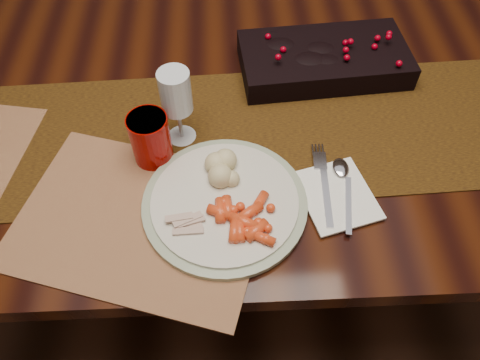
{
  "coord_description": "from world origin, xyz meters",
  "views": [
    {
      "loc": [
        -0.03,
        -0.79,
        1.47
      ],
      "look_at": [
        -0.0,
        -0.29,
        0.8
      ],
      "focal_mm": 35.0,
      "sensor_mm": 36.0,
      "label": 1
    }
  ],
  "objects_px": {
    "centerpiece": "(324,56)",
    "baby_carrots": "(241,218)",
    "dinner_plate": "(225,203)",
    "red_cup": "(151,139)",
    "dining_table": "(237,186)",
    "turkey_shreds": "(181,222)",
    "napkin": "(337,195)",
    "wine_glass": "(178,108)",
    "placemat_main": "(141,219)",
    "mashed_potatoes": "(223,166)"
  },
  "relations": [
    {
      "from": "turkey_shreds",
      "to": "wine_glass",
      "type": "distance_m",
      "value": 0.23
    },
    {
      "from": "baby_carrots",
      "to": "dinner_plate",
      "type": "bearing_deg",
      "value": 121.89
    },
    {
      "from": "centerpiece",
      "to": "turkey_shreds",
      "type": "xyz_separation_m",
      "value": [
        -0.31,
        -0.41,
        -0.01
      ]
    },
    {
      "from": "napkin",
      "to": "mashed_potatoes",
      "type": "bearing_deg",
      "value": 151.13
    },
    {
      "from": "dining_table",
      "to": "placemat_main",
      "type": "distance_m",
      "value": 0.54
    },
    {
      "from": "dining_table",
      "to": "turkey_shreds",
      "type": "relative_size",
      "value": 24.03
    },
    {
      "from": "centerpiece",
      "to": "red_cup",
      "type": "relative_size",
      "value": 3.55
    },
    {
      "from": "baby_carrots",
      "to": "wine_glass",
      "type": "distance_m",
      "value": 0.25
    },
    {
      "from": "napkin",
      "to": "red_cup",
      "type": "distance_m",
      "value": 0.37
    },
    {
      "from": "centerpiece",
      "to": "turkey_shreds",
      "type": "distance_m",
      "value": 0.52
    },
    {
      "from": "centerpiece",
      "to": "mashed_potatoes",
      "type": "height_order",
      "value": "centerpiece"
    },
    {
      "from": "centerpiece",
      "to": "dinner_plate",
      "type": "bearing_deg",
      "value": -122.61
    },
    {
      "from": "turkey_shreds",
      "to": "wine_glass",
      "type": "relative_size",
      "value": 0.45
    },
    {
      "from": "turkey_shreds",
      "to": "dinner_plate",
      "type": "bearing_deg",
      "value": 31.26
    },
    {
      "from": "baby_carrots",
      "to": "mashed_potatoes",
      "type": "height_order",
      "value": "mashed_potatoes"
    },
    {
      "from": "dining_table",
      "to": "wine_glass",
      "type": "height_order",
      "value": "wine_glass"
    },
    {
      "from": "baby_carrots",
      "to": "wine_glass",
      "type": "bearing_deg",
      "value": 116.99
    },
    {
      "from": "placemat_main",
      "to": "turkey_shreds",
      "type": "relative_size",
      "value": 5.81
    },
    {
      "from": "dining_table",
      "to": "red_cup",
      "type": "height_order",
      "value": "red_cup"
    },
    {
      "from": "placemat_main",
      "to": "mashed_potatoes",
      "type": "height_order",
      "value": "mashed_potatoes"
    },
    {
      "from": "mashed_potatoes",
      "to": "turkey_shreds",
      "type": "distance_m",
      "value": 0.13
    },
    {
      "from": "wine_glass",
      "to": "dinner_plate",
      "type": "bearing_deg",
      "value": -64.36
    },
    {
      "from": "centerpiece",
      "to": "baby_carrots",
      "type": "relative_size",
      "value": 3.16
    },
    {
      "from": "dinner_plate",
      "to": "napkin",
      "type": "bearing_deg",
      "value": 3.02
    },
    {
      "from": "centerpiece",
      "to": "placemat_main",
      "type": "xyz_separation_m",
      "value": [
        -0.39,
        -0.39,
        -0.04
      ]
    },
    {
      "from": "baby_carrots",
      "to": "mashed_potatoes",
      "type": "bearing_deg",
      "value": 105.4
    },
    {
      "from": "centerpiece",
      "to": "placemat_main",
      "type": "distance_m",
      "value": 0.55
    },
    {
      "from": "mashed_potatoes",
      "to": "turkey_shreds",
      "type": "bearing_deg",
      "value": -124.97
    },
    {
      "from": "placemat_main",
      "to": "baby_carrots",
      "type": "distance_m",
      "value": 0.18
    },
    {
      "from": "placemat_main",
      "to": "red_cup",
      "type": "height_order",
      "value": "red_cup"
    },
    {
      "from": "turkey_shreds",
      "to": "centerpiece",
      "type": "bearing_deg",
      "value": 52.98
    },
    {
      "from": "centerpiece",
      "to": "turkey_shreds",
      "type": "relative_size",
      "value": 4.98
    },
    {
      "from": "napkin",
      "to": "baby_carrots",
      "type": "bearing_deg",
      "value": -177.72
    },
    {
      "from": "red_cup",
      "to": "turkey_shreds",
      "type": "bearing_deg",
      "value": -70.77
    },
    {
      "from": "turkey_shreds",
      "to": "napkin",
      "type": "distance_m",
      "value": 0.29
    },
    {
      "from": "dining_table",
      "to": "centerpiece",
      "type": "bearing_deg",
      "value": 14.72
    },
    {
      "from": "red_cup",
      "to": "centerpiece",
      "type": "bearing_deg",
      "value": 33.33
    },
    {
      "from": "dinner_plate",
      "to": "red_cup",
      "type": "distance_m",
      "value": 0.19
    },
    {
      "from": "dining_table",
      "to": "baby_carrots",
      "type": "relative_size",
      "value": 15.28
    },
    {
      "from": "centerpiece",
      "to": "napkin",
      "type": "relative_size",
      "value": 2.52
    },
    {
      "from": "centerpiece",
      "to": "baby_carrots",
      "type": "xyz_separation_m",
      "value": [
        -0.21,
        -0.41,
        -0.01
      ]
    },
    {
      "from": "baby_carrots",
      "to": "napkin",
      "type": "height_order",
      "value": "baby_carrots"
    },
    {
      "from": "dining_table",
      "to": "mashed_potatoes",
      "type": "relative_size",
      "value": 21.41
    },
    {
      "from": "dining_table",
      "to": "dinner_plate",
      "type": "xyz_separation_m",
      "value": [
        -0.03,
        -0.31,
        0.39
      ]
    },
    {
      "from": "red_cup",
      "to": "napkin",
      "type": "bearing_deg",
      "value": -17.95
    },
    {
      "from": "dining_table",
      "to": "red_cup",
      "type": "distance_m",
      "value": 0.5
    },
    {
      "from": "mashed_potatoes",
      "to": "turkey_shreds",
      "type": "xyz_separation_m",
      "value": [
        -0.08,
        -0.11,
        -0.01
      ]
    },
    {
      "from": "dining_table",
      "to": "dinner_plate",
      "type": "distance_m",
      "value": 0.5
    },
    {
      "from": "centerpiece",
      "to": "mashed_potatoes",
      "type": "bearing_deg",
      "value": -127.73
    },
    {
      "from": "baby_carrots",
      "to": "napkin",
      "type": "relative_size",
      "value": 0.8
    }
  ]
}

